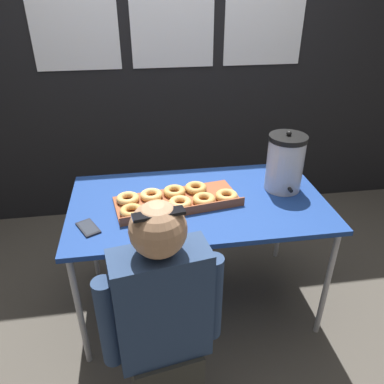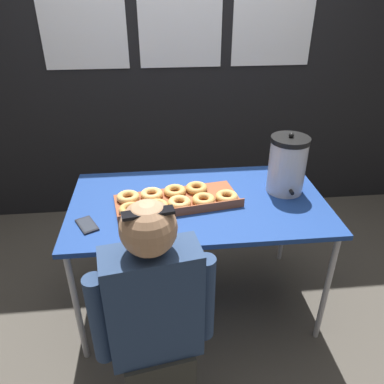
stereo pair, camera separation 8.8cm
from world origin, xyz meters
name	(u,v)px [view 1 (the left image)]	position (x,y,z in m)	size (l,w,h in m)	color
ground_plane	(197,299)	(0.00, 0.00, 0.00)	(12.00, 12.00, 0.00)	#4C473F
back_wall	(173,56)	(0.00, 1.25, 1.34)	(6.00, 0.11, 2.67)	black
folding_table	(198,208)	(0.00, 0.00, 0.72)	(1.44, 0.81, 0.77)	navy
donut_box	(175,200)	(-0.13, -0.01, 0.80)	(0.73, 0.40, 0.05)	brown
coffee_urn	(285,163)	(0.52, 0.07, 0.94)	(0.22, 0.25, 0.36)	silver
cell_phone	(88,228)	(-0.59, -0.19, 0.78)	(0.14, 0.17, 0.01)	black
person_seated	(163,329)	(-0.26, -0.70, 0.58)	(0.51, 0.26, 1.20)	#33332D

